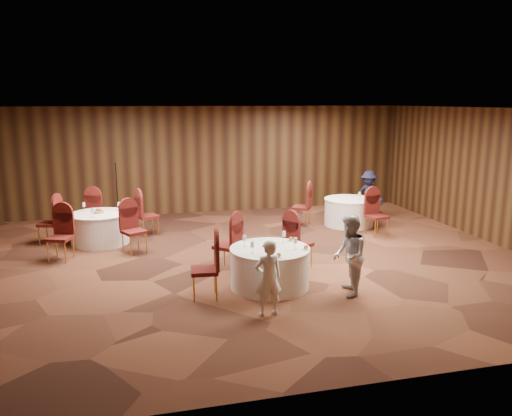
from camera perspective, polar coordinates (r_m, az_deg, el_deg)
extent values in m
plane|color=black|center=(10.77, -0.78, -6.00)|extent=(12.00, 12.00, 0.00)
plane|color=silver|center=(10.23, -0.84, 11.28)|extent=(12.00, 12.00, 0.00)
plane|color=black|center=(15.24, -5.07, 5.51)|extent=(12.00, 0.00, 12.00)
plane|color=black|center=(5.75, 10.56, -5.87)|extent=(12.00, 0.00, 12.00)
plane|color=black|center=(13.09, 25.76, 3.24)|extent=(0.00, 10.00, 10.00)
cylinder|color=white|center=(9.20, 1.58, -6.86)|extent=(1.43, 1.43, 0.72)
cylinder|color=white|center=(9.09, 1.60, -4.68)|extent=(1.46, 1.46, 0.03)
cylinder|color=white|center=(12.51, -17.41, -2.27)|extent=(1.35, 1.35, 0.72)
cylinder|color=white|center=(12.43, -17.52, -0.64)|extent=(1.38, 1.38, 0.03)
cylinder|color=white|center=(13.91, 10.58, -0.48)|extent=(1.33, 1.33, 0.72)
cylinder|color=white|center=(13.83, 10.64, 0.99)|extent=(1.36, 1.36, 0.03)
cylinder|color=silver|center=(8.76, -0.41, -5.20)|extent=(0.06, 0.06, 0.01)
cylinder|color=silver|center=(8.74, -0.42, -4.84)|extent=(0.01, 0.01, 0.11)
cone|color=silver|center=(8.71, -0.42, -4.18)|extent=(0.08, 0.08, 0.10)
cylinder|color=silver|center=(9.03, 4.51, -4.70)|extent=(0.06, 0.06, 0.01)
cylinder|color=silver|center=(9.02, 4.52, -4.35)|extent=(0.01, 0.01, 0.11)
cone|color=silver|center=(8.99, 4.53, -3.70)|extent=(0.08, 0.08, 0.10)
cylinder|color=silver|center=(8.69, 1.95, -5.37)|extent=(0.06, 0.06, 0.01)
cylinder|color=silver|center=(8.67, 1.95, -5.00)|extent=(0.01, 0.01, 0.11)
cone|color=silver|center=(8.64, 1.96, -4.33)|extent=(0.08, 0.08, 0.10)
cylinder|color=silver|center=(9.46, 3.21, -3.91)|extent=(0.06, 0.06, 0.01)
cylinder|color=silver|center=(9.44, 3.21, -3.57)|extent=(0.01, 0.01, 0.11)
cone|color=silver|center=(9.41, 3.22, -2.95)|extent=(0.08, 0.08, 0.10)
cylinder|color=silver|center=(9.16, -1.33, -4.42)|extent=(0.06, 0.06, 0.01)
cylinder|color=silver|center=(9.15, -1.33, -4.07)|extent=(0.01, 0.01, 0.11)
cone|color=silver|center=(9.12, -1.34, -3.44)|extent=(0.08, 0.08, 0.10)
cylinder|color=white|center=(8.55, 2.63, -5.63)|extent=(0.15, 0.15, 0.01)
sphere|color=#9E6B33|center=(8.54, 2.63, -5.37)|extent=(0.08, 0.08, 0.08)
cylinder|color=white|center=(9.03, 5.73, -4.71)|extent=(0.15, 0.15, 0.01)
sphere|color=#9E6B33|center=(9.02, 5.74, -4.46)|extent=(0.08, 0.08, 0.08)
cylinder|color=white|center=(9.54, 4.01, -3.76)|extent=(0.15, 0.15, 0.01)
sphere|color=#9E6B33|center=(9.52, 4.01, -3.53)|extent=(0.08, 0.08, 0.08)
cylinder|color=silver|center=(12.53, -15.35, -0.31)|extent=(0.06, 0.06, 0.01)
cylinder|color=silver|center=(12.52, -15.36, -0.05)|extent=(0.01, 0.01, 0.11)
cone|color=silver|center=(12.50, -15.39, 0.42)|extent=(0.08, 0.08, 0.10)
cylinder|color=silver|center=(12.76, -19.04, -0.33)|extent=(0.06, 0.06, 0.01)
cylinder|color=silver|center=(12.75, -19.06, -0.08)|extent=(0.01, 0.01, 0.11)
cone|color=silver|center=(12.73, -19.09, 0.39)|extent=(0.08, 0.08, 0.10)
cylinder|color=silver|center=(12.04, -18.10, -0.99)|extent=(0.06, 0.06, 0.01)
cylinder|color=silver|center=(12.03, -18.12, -0.72)|extent=(0.01, 0.01, 0.11)
cone|color=silver|center=(12.00, -18.16, -0.23)|extent=(0.08, 0.08, 0.10)
cylinder|color=#9B6A3E|center=(12.42, -17.53, -0.43)|extent=(0.22, 0.22, 0.06)
sphere|color=#9E6B33|center=(12.42, -17.68, -0.15)|extent=(0.07, 0.07, 0.07)
sphere|color=#9E6B33|center=(12.38, -17.37, -0.17)|extent=(0.07, 0.07, 0.07)
cylinder|color=silver|center=(13.71, 11.74, 0.92)|extent=(0.06, 0.06, 0.01)
cylinder|color=silver|center=(13.70, 11.75, 1.16)|extent=(0.01, 0.01, 0.11)
cone|color=silver|center=(13.68, 11.77, 1.59)|extent=(0.08, 0.08, 0.10)
cylinder|color=black|center=(14.55, -15.40, -1.57)|extent=(0.24, 0.24, 0.02)
cylinder|color=black|center=(14.38, -15.59, 1.69)|extent=(0.02, 0.02, 1.67)
cylinder|color=black|center=(14.31, -15.77, 4.89)|extent=(0.04, 0.12, 0.04)
imported|color=white|center=(7.93, 1.39, -8.01)|extent=(0.49, 0.35, 1.25)
imported|color=#AFAFB4|center=(8.86, 10.60, -5.37)|extent=(0.72, 0.82, 1.44)
imported|color=black|center=(14.90, 12.74, 1.54)|extent=(0.98, 0.99, 1.37)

